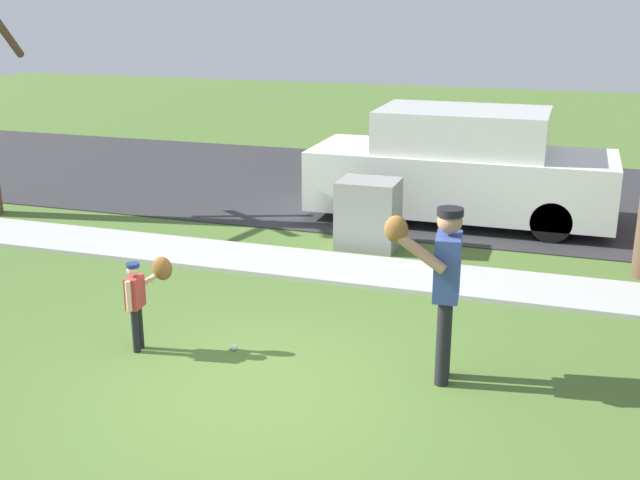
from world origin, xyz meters
name	(u,v)px	position (x,y,z in m)	size (l,w,h in m)	color
ground_plane	(353,274)	(0.00, 3.50, 0.00)	(48.00, 48.00, 0.00)	#4C6B2D
sidewalk_strip	(355,270)	(0.00, 3.60, 0.03)	(36.00, 1.20, 0.06)	#B2B2AD
road_surface	(424,190)	(0.00, 8.60, 0.01)	(36.00, 6.80, 0.02)	#2D2D30
person_adult	(443,276)	(1.65, 0.76, 1.11)	(0.70, 0.70, 1.77)	black
person_child	(143,290)	(-1.48, 0.50, 0.68)	(0.44, 0.43, 1.03)	black
baseball	(234,347)	(-0.57, 0.76, 0.04)	(0.07, 0.07, 0.07)	white
utility_cabinet	(368,214)	(-0.13, 4.77, 0.52)	(0.89, 0.74, 1.04)	gray
parked_van_white	(461,168)	(0.96, 6.72, 0.90)	(5.00, 1.95, 1.88)	silver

